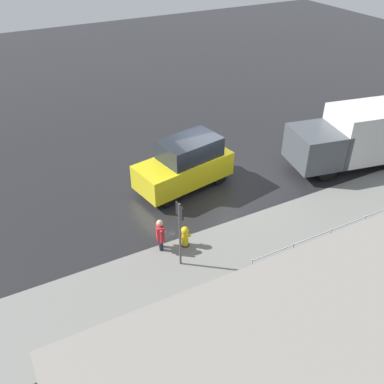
{
  "coord_description": "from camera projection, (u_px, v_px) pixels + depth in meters",
  "views": [
    {
      "loc": [
        7.85,
        12.82,
        9.66
      ],
      "look_at": [
        1.85,
        1.4,
        0.9
      ],
      "focal_mm": 40.0,
      "sensor_mm": 36.0,
      "label": 1
    }
  ],
  "objects": [
    {
      "name": "pedestrian",
      "position": [
        160.0,
        233.0,
        13.98
      ],
      "size": [
        0.33,
        0.55,
        1.22
      ],
      "color": "#B2262D",
      "rests_on": "ground"
    },
    {
      "name": "sign_post",
      "position": [
        180.0,
        226.0,
        12.87
      ],
      "size": [
        0.07,
        0.44,
        2.4
      ],
      "color": "#4C4C51",
      "rests_on": "ground"
    },
    {
      "name": "ground_plane",
      "position": [
        216.0,
        182.0,
        17.84
      ],
      "size": [
        60.0,
        60.0,
        0.0
      ],
      "primitive_type": "plane",
      "color": "black"
    },
    {
      "name": "kerb_strip",
      "position": [
        277.0,
        239.0,
        14.75
      ],
      "size": [
        24.0,
        3.2,
        0.04
      ],
      "primitive_type": "cube",
      "color": "slate",
      "rests_on": "ground"
    },
    {
      "name": "moving_hatchback",
      "position": [
        185.0,
        164.0,
        17.0
      ],
      "size": [
        4.14,
        2.38,
        2.06
      ],
      "color": "yellow",
      "rests_on": "ground"
    },
    {
      "name": "delivery_truck",
      "position": [
        356.0,
        136.0,
        18.27
      ],
      "size": [
        5.68,
        3.09,
        2.6
      ],
      "color": "#474C51",
      "rests_on": "ground"
    },
    {
      "name": "metal_railing",
      "position": [
        329.0,
        237.0,
        13.79
      ],
      "size": [
        6.09,
        0.04,
        1.05
      ],
      "color": "#B7BABF",
      "rests_on": "ground"
    },
    {
      "name": "fire_hydrant",
      "position": [
        185.0,
        237.0,
        14.28
      ],
      "size": [
        0.42,
        0.31,
        0.8
      ],
      "color": "gold",
      "rests_on": "ground"
    }
  ]
}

